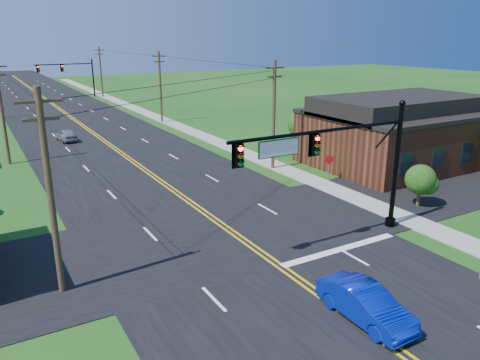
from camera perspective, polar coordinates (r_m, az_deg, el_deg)
ground at (r=18.88m, az=17.41°, el=-18.86°), size 260.00×260.00×0.00m
road_main at (r=61.97m, az=-18.68°, el=6.21°), size 16.00×220.00×0.04m
road_cross at (r=27.13m, az=-1.43°, el=-6.38°), size 70.00×10.00×0.04m
sidewalk at (r=55.71m, az=-5.83°, el=5.89°), size 2.00×160.00×0.08m
signal_mast_main at (r=24.88m, az=11.81°, el=2.59°), size 11.30×0.60×7.48m
signal_mast_far at (r=91.54m, az=-20.23°, el=12.20°), size 10.98×0.60×7.48m
brick_building at (r=43.18m, az=18.46°, el=4.93°), size 14.20×11.20×4.70m
utility_pole_left_a at (r=20.91m, az=-22.16°, el=-1.21°), size 1.80×0.28×9.00m
utility_pole_left_b at (r=45.33m, az=-27.04°, el=7.54°), size 1.80×0.28×9.00m
utility_pole_right_a at (r=39.02m, az=4.14°, el=8.08°), size 1.80×0.28×9.00m
utility_pole_right_b at (r=62.08m, az=-9.69°, el=11.27°), size 1.80×0.28×9.00m
utility_pole_right_c at (r=90.69m, az=-16.61°, el=12.61°), size 1.80×0.28×9.00m
tree_right_back at (r=46.16m, az=7.71°, el=6.71°), size 3.00×3.00×4.10m
shrub_corner at (r=32.79m, az=21.15°, el=0.04°), size 2.00×2.00×2.86m
blue_car at (r=19.72m, az=15.05°, el=-14.45°), size 1.55×4.35×1.43m
distant_car at (r=53.65m, az=-20.44°, el=5.12°), size 1.92×3.93×1.29m
stop_sign at (r=36.90m, az=10.80°, el=2.17°), size 0.71×0.28×2.08m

